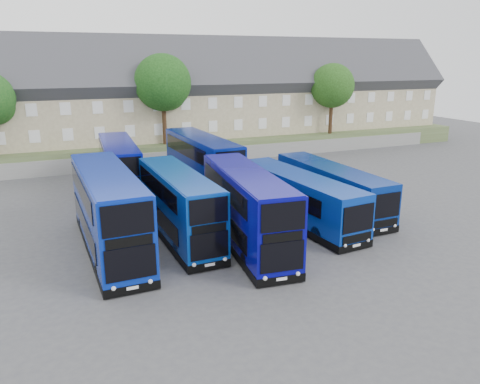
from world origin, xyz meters
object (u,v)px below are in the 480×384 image
dd_front_mid (179,207)px  tree_far (341,81)px  tree_mid (164,85)px  tree_east (333,87)px  dd_front_left (109,213)px  coach_east_a (298,199)px

dd_front_mid → tree_far: (30.71, 28.27, 5.70)m
tree_mid → tree_east: size_ratio=1.12×
dd_front_left → coach_east_a: dd_front_left is taller
dd_front_mid → tree_mid: size_ratio=1.14×
tree_far → coach_east_a: bearing=-128.5°
dd_front_mid → dd_front_left: bearing=-176.7°
dd_front_mid → tree_east: 33.04m
coach_east_a → tree_east: 27.58m
dd_front_left → tree_mid: bearing=66.7°
coach_east_a → tree_far: (22.53, 28.30, 6.14)m
tree_mid → coach_east_a: bearing=-81.0°
dd_front_left → tree_far: tree_far is taller
dd_front_left → coach_east_a: size_ratio=0.98×
coach_east_a → tree_far: tree_far is taller
dd_front_left → tree_east: tree_east is taller
coach_east_a → tree_far: bearing=46.4°
tree_far → tree_mid: bearing=-166.0°
dd_front_mid → tree_far: size_ratio=1.20×
coach_east_a → tree_east: (16.53, 21.30, 5.80)m
dd_front_left → tree_east: size_ratio=1.44×
dd_front_left → tree_far: size_ratio=1.36×
dd_front_left → dd_front_mid: 4.18m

